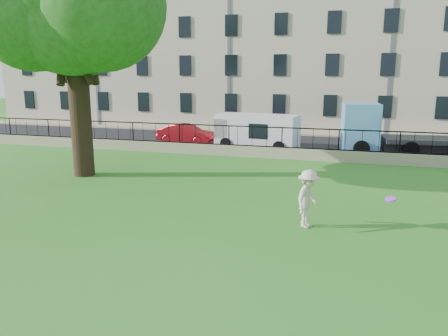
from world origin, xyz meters
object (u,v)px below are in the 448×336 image
(red_sedan, at_px, (186,134))
(white_van, at_px, (257,132))
(frisbee, at_px, (391,199))
(blue_truck, at_px, (404,129))
(man, at_px, (308,199))

(red_sedan, height_order, white_van, white_van)
(frisbee, bearing_deg, blue_truck, 83.30)
(man, bearing_deg, blue_truck, 1.34)
(man, height_order, blue_truck, blue_truck)
(blue_truck, bearing_deg, red_sedan, 173.69)
(man, height_order, white_van, white_van)
(white_van, distance_m, blue_truck, 8.52)
(red_sedan, height_order, blue_truck, blue_truck)
(frisbee, bearing_deg, red_sedan, 126.76)
(red_sedan, xyz_separation_m, white_van, (4.91, -0.52, 0.41))
(red_sedan, bearing_deg, white_van, -89.69)
(red_sedan, bearing_deg, man, -139.86)
(frisbee, distance_m, white_van, 16.41)
(frisbee, height_order, red_sedan, frisbee)
(man, xyz_separation_m, red_sedan, (-9.39, 14.03, -0.25))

